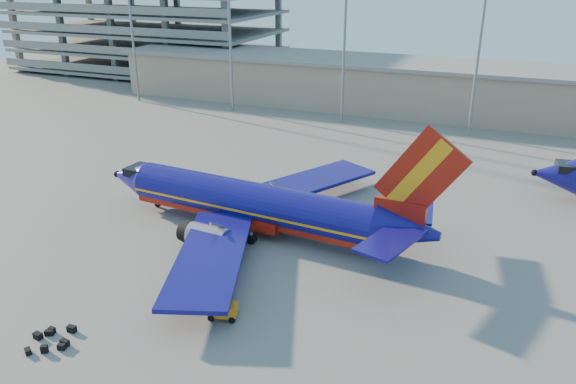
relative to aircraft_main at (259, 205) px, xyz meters
name	(u,v)px	position (x,y,z in m)	size (l,w,h in m)	color
ground	(240,251)	(0.20, -4.54, -2.67)	(220.00, 220.00, 0.00)	slate
terminal_building	(448,89)	(10.20, 53.46, 1.64)	(122.00, 16.00, 8.50)	gray
parking_garage	(147,20)	(-61.80, 69.51, 9.06)	(62.00, 32.00, 21.40)	slate
light_mast_row	(411,12)	(5.20, 41.46, 14.88)	(101.60, 1.60, 28.65)	gray
aircraft_main	(259,205)	(0.00, 0.00, 0.00)	(36.97, 35.47, 12.51)	navy
baggage_tug	(223,309)	(3.78, -14.18, -1.90)	(2.30, 1.69, 1.48)	orange
luggage_pile	(52,339)	(-5.73, -21.19, -2.45)	(2.99, 3.53, 0.54)	black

